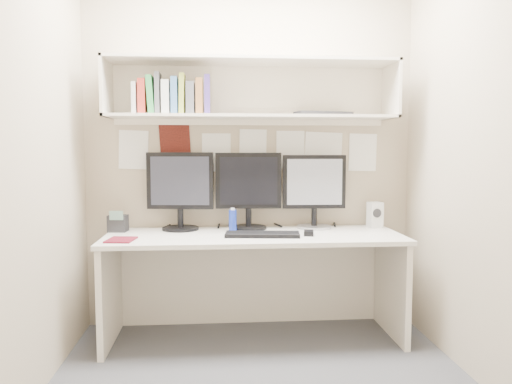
{
  "coord_description": "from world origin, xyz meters",
  "views": [
    {
      "loc": [
        -0.26,
        -2.7,
        1.31
      ],
      "look_at": [
        -0.01,
        0.35,
        1.04
      ],
      "focal_mm": 35.0,
      "sensor_mm": 36.0,
      "label": 1
    }
  ],
  "objects": [
    {
      "name": "floor",
      "position": [
        0.0,
        0.0,
        0.0
      ],
      "size": [
        2.4,
        2.0,
        0.01
      ],
      "primitive_type": "cube",
      "color": "#404045",
      "rests_on": "ground"
    },
    {
      "name": "wall_back",
      "position": [
        0.0,
        1.0,
        1.3
      ],
      "size": [
        2.4,
        0.02,
        2.6
      ],
      "primitive_type": "cube",
      "color": "tan",
      "rests_on": "ground"
    },
    {
      "name": "wall_front",
      "position": [
        0.0,
        -1.0,
        1.3
      ],
      "size": [
        2.4,
        0.02,
        2.6
      ],
      "primitive_type": "cube",
      "color": "tan",
      "rests_on": "ground"
    },
    {
      "name": "wall_left",
      "position": [
        -1.2,
        0.0,
        1.3
      ],
      "size": [
        0.02,
        2.0,
        2.6
      ],
      "primitive_type": "cube",
      "color": "tan",
      "rests_on": "ground"
    },
    {
      "name": "wall_right",
      "position": [
        1.2,
        0.0,
        1.3
      ],
      "size": [
        0.02,
        2.0,
        2.6
      ],
      "primitive_type": "cube",
      "color": "tan",
      "rests_on": "ground"
    },
    {
      "name": "desk",
      "position": [
        0.0,
        0.65,
        0.37
      ],
      "size": [
        2.0,
        0.7,
        0.73
      ],
      "color": "silver",
      "rests_on": "floor"
    },
    {
      "name": "overhead_hutch",
      "position": [
        0.0,
        0.86,
        1.72
      ],
      "size": [
        2.0,
        0.38,
        0.4
      ],
      "color": "beige",
      "rests_on": "wall_back"
    },
    {
      "name": "pinned_papers",
      "position": [
        0.0,
        0.99,
        1.25
      ],
      "size": [
        1.92,
        0.01,
        0.48
      ],
      "primitive_type": null,
      "color": "white",
      "rests_on": "wall_back"
    },
    {
      "name": "monitor_left",
      "position": [
        -0.51,
        0.87,
        1.02
      ],
      "size": [
        0.47,
        0.26,
        0.55
      ],
      "rotation": [
        0.0,
        0.0,
        -0.12
      ],
      "color": "black",
      "rests_on": "desk"
    },
    {
      "name": "monitor_center",
      "position": [
        -0.02,
        0.87,
        1.02
      ],
      "size": [
        0.47,
        0.26,
        0.55
      ],
      "rotation": [
        0.0,
        0.0,
        -0.04
      ],
      "color": "black",
      "rests_on": "desk"
    },
    {
      "name": "monitor_right",
      "position": [
        0.46,
        0.87,
        1.01
      ],
      "size": [
        0.46,
        0.25,
        0.53
      ],
      "rotation": [
        0.0,
        0.0,
        -0.03
      ],
      "color": "#A5A5AA",
      "rests_on": "desk"
    },
    {
      "name": "keyboard",
      "position": [
        0.05,
        0.55,
        0.74
      ],
      "size": [
        0.5,
        0.22,
        0.02
      ],
      "primitive_type": "cube",
      "rotation": [
        0.0,
        0.0,
        -0.1
      ],
      "color": "black",
      "rests_on": "desk"
    },
    {
      "name": "mouse",
      "position": [
        0.36,
        0.56,
        0.75
      ],
      "size": [
        0.08,
        0.11,
        0.03
      ],
      "primitive_type": "cube",
      "rotation": [
        0.0,
        0.0,
        -0.19
      ],
      "color": "black",
      "rests_on": "desk"
    },
    {
      "name": "speaker",
      "position": [
        0.91,
        0.86,
        0.82
      ],
      "size": [
        0.11,
        0.11,
        0.19
      ],
      "rotation": [
        0.0,
        0.0,
        0.16
      ],
      "color": "beige",
      "rests_on": "desk"
    },
    {
      "name": "blue_bottle",
      "position": [
        -0.14,
        0.75,
        0.81
      ],
      "size": [
        0.05,
        0.05,
        0.17
      ],
      "color": "#162A98",
      "rests_on": "desk"
    },
    {
      "name": "maroon_notebook",
      "position": [
        -0.86,
        0.47,
        0.74
      ],
      "size": [
        0.19,
        0.22,
        0.01
      ],
      "primitive_type": "cube",
      "rotation": [
        0.0,
        0.0,
        -0.13
      ],
      "color": "#5B0F1C",
      "rests_on": "desk"
    },
    {
      "name": "desk_phone",
      "position": [
        -0.94,
        0.82,
        0.79
      ],
      "size": [
        0.14,
        0.13,
        0.15
      ],
      "rotation": [
        0.0,
        0.0,
        -0.12
      ],
      "color": "black",
      "rests_on": "desk"
    },
    {
      "name": "book_stack",
      "position": [
        -0.55,
        0.76,
        1.66
      ],
      "size": [
        0.52,
        0.17,
        0.28
      ],
      "color": "#BAB8B3",
      "rests_on": "overhead_hutch"
    },
    {
      "name": "hutch_tray",
      "position": [
        0.51,
        0.82,
        1.55
      ],
      "size": [
        0.42,
        0.24,
        0.03
      ],
      "primitive_type": "cube",
      "rotation": [
        0.0,
        0.0,
        0.23
      ],
      "color": "black",
      "rests_on": "overhead_hutch"
    }
  ]
}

